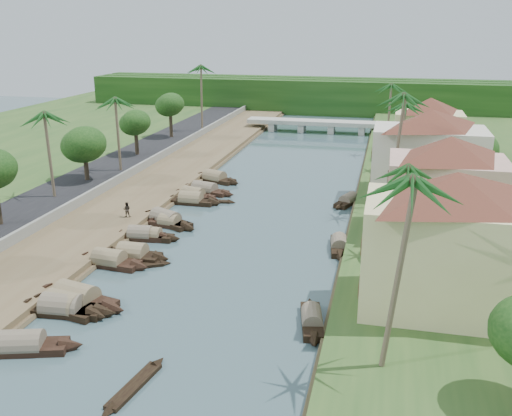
% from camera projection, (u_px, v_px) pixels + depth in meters
% --- Properties ---
extents(ground, '(220.00, 220.00, 0.00)m').
position_uv_depth(ground, '(206.00, 284.00, 48.28)').
color(ground, '#3C555B').
rests_on(ground, ground).
extents(left_bank, '(10.00, 180.00, 0.80)m').
position_uv_depth(left_bank, '(132.00, 199.00, 70.15)').
color(left_bank, brown).
rests_on(left_bank, ground).
extents(right_bank, '(16.00, 180.00, 1.20)m').
position_uv_depth(right_bank, '(427.00, 219.00, 62.47)').
color(right_bank, '#284A1D').
rests_on(right_bank, ground).
extents(road, '(8.00, 180.00, 1.40)m').
position_uv_depth(road, '(70.00, 192.00, 71.90)').
color(road, black).
rests_on(road, ground).
extents(retaining_wall, '(0.40, 180.00, 1.10)m').
position_uv_depth(retaining_wall, '(100.00, 189.00, 70.77)').
color(retaining_wall, slate).
rests_on(retaining_wall, left_bank).
extents(treeline, '(120.00, 14.00, 8.00)m').
position_uv_depth(treeline, '(332.00, 96.00, 139.59)').
color(treeline, '#11350E').
rests_on(treeline, ground).
extents(bridge, '(28.00, 4.00, 2.40)m').
position_uv_depth(bridge, '(317.00, 124.00, 114.38)').
color(bridge, '#A6A79C').
rests_on(bridge, ground).
extents(building_near, '(14.85, 14.85, 10.20)m').
position_uv_depth(building_near, '(450.00, 241.00, 40.31)').
color(building_near, beige).
rests_on(building_near, right_bank).
extents(building_mid, '(14.11, 14.11, 9.70)m').
position_uv_depth(building_mid, '(446.00, 185.00, 54.98)').
color(building_mid, '#E0AA9E').
rests_on(building_mid, right_bank).
extents(building_far, '(15.59, 15.59, 10.20)m').
position_uv_depth(building_far, '(428.00, 152.00, 68.08)').
color(building_far, beige).
rests_on(building_far, right_bank).
extents(building_distant, '(12.62, 12.62, 9.20)m').
position_uv_depth(building_distant, '(428.00, 128.00, 86.53)').
color(building_distant, beige).
rests_on(building_distant, right_bank).
extents(sampan_0, '(8.48, 4.01, 2.20)m').
position_uv_depth(sampan_0, '(22.00, 346.00, 38.24)').
color(sampan_0, black).
rests_on(sampan_0, ground).
extents(sampan_1, '(8.34, 3.38, 2.40)m').
position_uv_depth(sampan_1, '(64.00, 306.00, 43.54)').
color(sampan_1, black).
rests_on(sampan_1, ground).
extents(sampan_2, '(9.78, 4.00, 2.49)m').
position_uv_depth(sampan_2, '(77.00, 298.00, 44.88)').
color(sampan_2, black).
rests_on(sampan_2, ground).
extents(sampan_3, '(9.00, 2.47, 2.37)m').
position_uv_depth(sampan_3, '(62.00, 308.00, 43.28)').
color(sampan_3, black).
rests_on(sampan_3, ground).
extents(sampan_4, '(8.29, 2.53, 2.31)m').
position_uv_depth(sampan_4, '(109.00, 261.00, 51.78)').
color(sampan_4, black).
rests_on(sampan_4, ground).
extents(sampan_5, '(7.49, 2.16, 2.37)m').
position_uv_depth(sampan_5, '(133.00, 255.00, 53.21)').
color(sampan_5, black).
rests_on(sampan_5, ground).
extents(sampan_6, '(6.99, 2.24, 2.08)m').
position_uv_depth(sampan_6, '(141.00, 235.00, 58.09)').
color(sampan_6, black).
rests_on(sampan_6, ground).
extents(sampan_7, '(6.85, 1.66, 1.87)m').
position_uv_depth(sampan_7, '(150.00, 236.00, 58.01)').
color(sampan_7, black).
rests_on(sampan_7, ground).
extents(sampan_8, '(6.23, 2.43, 1.93)m').
position_uv_depth(sampan_8, '(169.00, 223.00, 61.73)').
color(sampan_8, black).
rests_on(sampan_8, ground).
extents(sampan_9, '(9.21, 5.78, 2.35)m').
position_uv_depth(sampan_9, '(166.00, 220.00, 62.61)').
color(sampan_9, black).
rests_on(sampan_9, ground).
extents(sampan_10, '(7.88, 3.53, 2.14)m').
position_uv_depth(sampan_10, '(193.00, 195.00, 71.58)').
color(sampan_10, black).
rests_on(sampan_10, ground).
extents(sampan_11, '(7.93, 2.04, 2.27)m').
position_uv_depth(sampan_11, '(191.00, 200.00, 69.51)').
color(sampan_11, black).
rests_on(sampan_11, ground).
extents(sampan_12, '(9.25, 4.05, 2.18)m').
position_uv_depth(sampan_12, '(204.00, 190.00, 73.91)').
color(sampan_12, black).
rests_on(sampan_12, ground).
extents(sampan_13, '(8.60, 4.77, 2.32)m').
position_uv_depth(sampan_13, '(215.00, 178.00, 79.30)').
color(sampan_13, black).
rests_on(sampan_13, ground).
extents(sampan_14, '(2.69, 7.30, 1.80)m').
position_uv_depth(sampan_14, '(312.00, 320.00, 41.60)').
color(sampan_14, black).
rests_on(sampan_14, ground).
extents(sampan_15, '(2.31, 7.18, 1.93)m').
position_uv_depth(sampan_15, '(339.00, 245.00, 55.51)').
color(sampan_15, black).
rests_on(sampan_15, ground).
extents(sampan_16, '(3.82, 7.20, 1.82)m').
position_uv_depth(sampan_16, '(348.00, 201.00, 69.45)').
color(sampan_16, black).
rests_on(sampan_16, ground).
extents(canoe_0, '(1.99, 6.81, 0.89)m').
position_uv_depth(canoe_0, '(134.00, 386.00, 34.52)').
color(canoe_0, black).
rests_on(canoe_0, ground).
extents(canoe_1, '(5.26, 3.48, 0.89)m').
position_uv_depth(canoe_1, '(141.00, 266.00, 51.51)').
color(canoe_1, black).
rests_on(canoe_1, ground).
extents(canoe_2, '(5.40, 1.22, 0.78)m').
position_uv_depth(canoe_2, '(215.00, 202.00, 70.10)').
color(canoe_2, black).
rests_on(canoe_2, ground).
extents(palm_0, '(3.20, 3.20, 13.37)m').
position_uv_depth(palm_0, '(400.00, 184.00, 31.06)').
color(palm_0, brown).
rests_on(palm_0, ground).
extents(palm_1, '(3.20, 3.20, 9.67)m').
position_uv_depth(palm_1, '(408.00, 169.00, 48.66)').
color(palm_1, brown).
rests_on(palm_1, ground).
extents(palm_2, '(3.20, 3.20, 14.13)m').
position_uv_depth(palm_2, '(399.00, 98.00, 60.65)').
color(palm_2, brown).
rests_on(palm_2, ground).
extents(palm_3, '(3.20, 3.20, 10.93)m').
position_uv_depth(palm_3, '(404.00, 105.00, 77.49)').
color(palm_3, brown).
rests_on(palm_3, ground).
extents(palm_5, '(3.20, 3.20, 11.40)m').
position_uv_depth(palm_5, '(45.00, 115.00, 64.76)').
color(palm_5, brown).
rests_on(palm_5, ground).
extents(palm_6, '(3.20, 3.20, 11.45)m').
position_uv_depth(palm_6, '(116.00, 101.00, 76.80)').
color(palm_6, brown).
rests_on(palm_6, ground).
extents(palm_7, '(3.20, 3.20, 11.90)m').
position_uv_depth(palm_7, '(391.00, 86.00, 91.67)').
color(palm_7, brown).
rests_on(palm_7, ground).
extents(palm_8, '(3.20, 3.20, 13.57)m').
position_uv_depth(palm_8, '(200.00, 68.00, 105.13)').
color(palm_8, brown).
rests_on(palm_8, ground).
extents(tree_3, '(5.39, 5.39, 6.89)m').
position_uv_depth(tree_3, '(84.00, 145.00, 73.54)').
color(tree_3, '#403224').
rests_on(tree_3, ground).
extents(tree_4, '(4.41, 4.41, 6.79)m').
position_uv_depth(tree_4, '(135.00, 123.00, 87.87)').
color(tree_4, '#403224').
rests_on(tree_4, ground).
extents(tree_5, '(4.65, 4.65, 7.70)m').
position_uv_depth(tree_5, '(170.00, 105.00, 101.19)').
color(tree_5, '#403224').
rests_on(tree_5, ground).
extents(tree_6, '(4.96, 4.96, 7.58)m').
position_uv_depth(tree_6, '(473.00, 151.00, 67.06)').
color(tree_6, '#403224').
rests_on(tree_6, ground).
extents(person_far, '(0.93, 0.80, 1.68)m').
position_uv_depth(person_far, '(127.00, 209.00, 62.20)').
color(person_far, '#2C251E').
rests_on(person_far, left_bank).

